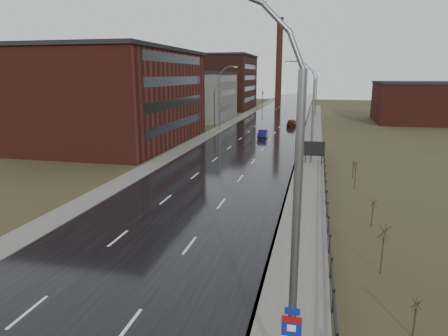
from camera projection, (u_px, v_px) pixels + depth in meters
The scene contains 24 objects.
road at pixel (262, 132), 69.51m from camera, with size 14.00×300.00×0.06m, color black.
sidewalk_right at pixel (308, 166), 43.89m from camera, with size 3.20×180.00×0.18m, color #595651.
curb_right at pixel (295, 165), 44.23m from camera, with size 0.16×180.00×0.18m, color slate.
sidewalk_left at pixel (216, 131), 71.31m from camera, with size 2.40×260.00×0.12m, color #595651.
warehouse_near at pixel (106, 96), 58.37m from camera, with size 22.44×28.56×13.50m.
warehouse_mid at pixel (193, 96), 89.34m from camera, with size 16.32×20.40×10.50m.
warehouse_far at pixel (207, 82), 118.33m from camera, with size 26.52×24.48×15.50m.
building_right at pixel (422, 102), 82.73m from camera, with size 18.36×16.32×8.50m.
smokestack at pixel (279, 59), 152.65m from camera, with size 2.70×2.70×30.70m.
streetlight_main at pixel (285, 213), 11.26m from camera, with size 3.91×0.29×12.11m.
streetlight_right_mid at pixel (310, 112), 43.55m from camera, with size 3.36×0.28×11.35m.
streetlight_left at pixel (221, 97), 71.77m from camera, with size 3.36×0.28×11.35m.
streetlight_right_far at pixel (315, 92), 94.76m from camera, with size 3.36×0.28×11.35m.
guardrail at pixel (328, 210), 27.55m from camera, with size 0.10×53.05×1.10m.
shrub_b at pixel (415, 317), 15.18m from camera, with size 0.40×0.42×1.65m.
shrub_c at pixel (383, 248), 19.96m from camera, with size 0.62×0.66×2.64m.
shrub_d at pixel (372, 212), 26.33m from camera, with size 0.45×0.47×1.88m.
shrub_e at pixel (355, 174), 34.99m from camera, with size 0.61×0.64×2.58m.
shrub_f at pixel (353, 169), 38.64m from camera, with size 0.43×0.45×1.77m.
billboard at pixel (314, 149), 44.17m from camera, with size 2.35×0.17×2.68m.
traffic_light_left at pixel (263, 91), 127.12m from camera, with size 0.58×2.73×5.30m.
traffic_light_right at pixel (314, 92), 123.60m from camera, with size 0.58×2.73×5.30m.
car_near at pixel (263, 134), 63.13m from camera, with size 1.35×3.86×1.27m, color #0E0C3E.
car_far at pixel (291, 123), 77.31m from camera, with size 1.70×4.23×1.44m, color #4E0F0D.
Camera 1 is at (9.21, -8.79, 9.86)m, focal length 32.00 mm.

